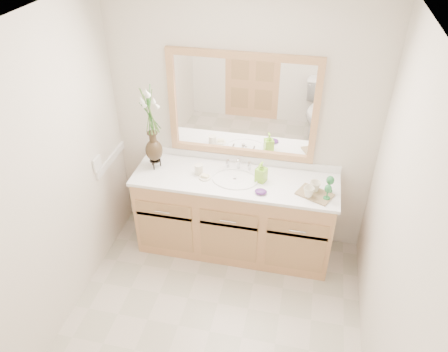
% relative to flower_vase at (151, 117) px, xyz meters
% --- Properties ---
extents(floor, '(2.60, 2.60, 0.00)m').
position_rel_flower_vase_xyz_m(floor, '(0.76, -1.04, -1.34)').
color(floor, beige).
rests_on(floor, ground).
extents(ceiling, '(2.40, 2.60, 0.02)m').
position_rel_flower_vase_xyz_m(ceiling, '(0.76, -1.04, 1.06)').
color(ceiling, white).
rests_on(ceiling, wall_back).
extents(wall_back, '(2.40, 0.02, 2.40)m').
position_rel_flower_vase_xyz_m(wall_back, '(0.76, 0.26, -0.14)').
color(wall_back, silver).
rests_on(wall_back, floor).
extents(wall_left, '(0.02, 2.60, 2.40)m').
position_rel_flower_vase_xyz_m(wall_left, '(-0.44, -1.04, -0.14)').
color(wall_left, silver).
rests_on(wall_left, floor).
extents(wall_right, '(0.02, 2.60, 2.40)m').
position_rel_flower_vase_xyz_m(wall_right, '(1.96, -1.04, -0.14)').
color(wall_right, silver).
rests_on(wall_right, floor).
extents(vanity, '(1.80, 0.55, 0.80)m').
position_rel_flower_vase_xyz_m(vanity, '(0.76, -0.02, -0.94)').
color(vanity, tan).
rests_on(vanity, floor).
extents(counter, '(1.84, 0.57, 0.03)m').
position_rel_flower_vase_xyz_m(counter, '(0.76, -0.02, -0.53)').
color(counter, white).
rests_on(counter, vanity).
extents(sink, '(0.38, 0.34, 0.23)m').
position_rel_flower_vase_xyz_m(sink, '(0.76, -0.04, -0.56)').
color(sink, white).
rests_on(sink, counter).
extents(mirror, '(1.32, 0.04, 0.97)m').
position_rel_flower_vase_xyz_m(mirror, '(0.76, 0.24, 0.06)').
color(mirror, white).
rests_on(mirror, wall_back).
extents(switch_plate, '(0.02, 0.12, 0.12)m').
position_rel_flower_vase_xyz_m(switch_plate, '(-0.43, -0.27, -0.36)').
color(switch_plate, white).
rests_on(switch_plate, wall_left).
extents(flower_vase, '(0.18, 0.18, 0.75)m').
position_rel_flower_vase_xyz_m(flower_vase, '(0.00, 0.00, 0.00)').
color(flower_vase, black).
rests_on(flower_vase, counter).
extents(tumbler, '(0.08, 0.08, 0.10)m').
position_rel_flower_vase_xyz_m(tumbler, '(0.42, -0.03, -0.46)').
color(tumbler, silver).
rests_on(tumbler, counter).
extents(soap_dish, '(0.11, 0.11, 0.03)m').
position_rel_flower_vase_xyz_m(soap_dish, '(0.49, -0.08, -0.50)').
color(soap_dish, silver).
rests_on(soap_dish, counter).
extents(soap_bottle, '(0.10, 0.10, 0.17)m').
position_rel_flower_vase_xyz_m(soap_bottle, '(0.98, -0.02, -0.42)').
color(soap_bottle, '#80C42E').
rests_on(soap_bottle, counter).
extents(purple_dish, '(0.12, 0.11, 0.04)m').
position_rel_flower_vase_xyz_m(purple_dish, '(1.01, -0.20, -0.49)').
color(purple_dish, '#50246E').
rests_on(purple_dish, counter).
extents(tray, '(0.34, 0.29, 0.01)m').
position_rel_flower_vase_xyz_m(tray, '(1.46, -0.12, -0.50)').
color(tray, brown).
rests_on(tray, counter).
extents(mug_left, '(0.09, 0.09, 0.09)m').
position_rel_flower_vase_xyz_m(mug_left, '(1.41, -0.17, -0.45)').
color(mug_left, silver).
rests_on(mug_left, tray).
extents(mug_right, '(0.11, 0.10, 0.09)m').
position_rel_flower_vase_xyz_m(mug_right, '(1.45, -0.08, -0.45)').
color(mug_right, silver).
rests_on(mug_right, tray).
extents(goblet_front, '(0.06, 0.06, 0.13)m').
position_rel_flower_vase_xyz_m(goblet_front, '(1.56, -0.17, -0.41)').
color(goblet_front, '#27753B').
rests_on(goblet_front, tray).
extents(goblet_back, '(0.07, 0.07, 0.15)m').
position_rel_flower_vase_xyz_m(goblet_back, '(1.57, -0.06, -0.40)').
color(goblet_back, '#27753B').
rests_on(goblet_back, tray).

